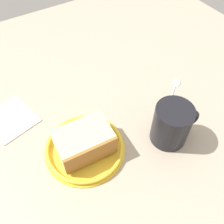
# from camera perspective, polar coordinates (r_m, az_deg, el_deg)

# --- Properties ---
(ground_plane) EXTENTS (1.16, 1.16, 0.04)m
(ground_plane) POSITION_cam_1_polar(r_m,az_deg,el_deg) (0.57, 1.24, -4.59)
(ground_plane) COLOR tan
(small_plate) EXTENTS (0.17, 0.17, 0.02)m
(small_plate) POSITION_cam_1_polar(r_m,az_deg,el_deg) (0.52, -6.38, -8.30)
(small_plate) COLOR yellow
(small_plate) RESTS_ON ground_plane
(cake_slice) EXTENTS (0.12, 0.09, 0.06)m
(cake_slice) POSITION_cam_1_polar(r_m,az_deg,el_deg) (0.49, -6.53, -6.93)
(cake_slice) COLOR #9E662D
(cake_slice) RESTS_ON small_plate
(tea_mug) EXTENTS (0.10, 0.08, 0.09)m
(tea_mug) POSITION_cam_1_polar(r_m,az_deg,el_deg) (0.52, 13.92, -2.75)
(tea_mug) COLOR black
(tea_mug) RESTS_ON ground_plane
(teaspoon) EXTENTS (0.11, 0.09, 0.01)m
(teaspoon) POSITION_cam_1_polar(r_m,az_deg,el_deg) (0.65, 14.55, 5.49)
(teaspoon) COLOR silver
(teaspoon) RESTS_ON ground_plane
(folded_napkin) EXTENTS (0.12, 0.13, 0.01)m
(folded_napkin) POSITION_cam_1_polar(r_m,az_deg,el_deg) (0.61, -22.68, -1.38)
(folded_napkin) COLOR white
(folded_napkin) RESTS_ON ground_plane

